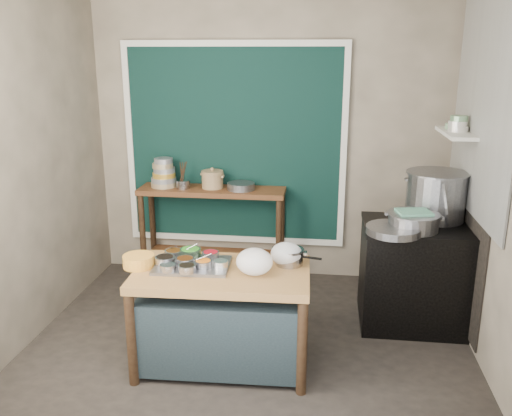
# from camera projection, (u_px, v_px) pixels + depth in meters

# --- Properties ---
(floor) EXTENTS (3.50, 3.00, 0.02)m
(floor) POSITION_uv_depth(u_px,v_px,m) (249.00, 345.00, 4.34)
(floor) COLOR #2C2622
(floor) RESTS_ON ground
(back_wall) EXTENTS (3.50, 0.02, 2.80)m
(back_wall) POSITION_uv_depth(u_px,v_px,m) (270.00, 141.00, 5.39)
(back_wall) COLOR gray
(back_wall) RESTS_ON floor
(left_wall) EXTENTS (0.02, 3.00, 2.80)m
(left_wall) POSITION_uv_depth(u_px,v_px,m) (22.00, 167.00, 4.17)
(left_wall) COLOR gray
(left_wall) RESTS_ON floor
(right_wall) EXTENTS (0.02, 3.00, 2.80)m
(right_wall) POSITION_uv_depth(u_px,v_px,m) (501.00, 180.00, 3.73)
(right_wall) COLOR gray
(right_wall) RESTS_ON floor
(curtain_panel) EXTENTS (2.10, 0.02, 1.90)m
(curtain_panel) POSITION_uv_depth(u_px,v_px,m) (235.00, 146.00, 5.41)
(curtain_panel) COLOR black
(curtain_panel) RESTS_ON back_wall
(curtain_frame) EXTENTS (2.22, 0.03, 2.02)m
(curtain_frame) POSITION_uv_depth(u_px,v_px,m) (234.00, 146.00, 5.40)
(curtain_frame) COLOR beige
(curtain_frame) RESTS_ON back_wall
(tile_panel) EXTENTS (0.02, 1.70, 1.70)m
(tile_panel) POSITION_uv_depth(u_px,v_px,m) (483.00, 106.00, 4.13)
(tile_panel) COLOR #B2B2AA
(tile_panel) RESTS_ON right_wall
(soot_patch) EXTENTS (0.01, 1.30, 1.30)m
(soot_patch) POSITION_uv_depth(u_px,v_px,m) (464.00, 244.00, 4.55)
(soot_patch) COLOR black
(soot_patch) RESTS_ON right_wall
(wall_shelf) EXTENTS (0.22, 0.70, 0.03)m
(wall_shelf) POSITION_uv_depth(u_px,v_px,m) (456.00, 133.00, 4.50)
(wall_shelf) COLOR beige
(wall_shelf) RESTS_ON right_wall
(prep_table) EXTENTS (1.27, 0.76, 0.75)m
(prep_table) POSITION_uv_depth(u_px,v_px,m) (223.00, 318.00, 3.97)
(prep_table) COLOR olive
(prep_table) RESTS_ON floor
(back_counter) EXTENTS (1.45, 0.40, 0.95)m
(back_counter) POSITION_uv_depth(u_px,v_px,m) (213.00, 234.00, 5.49)
(back_counter) COLOR #5B321A
(back_counter) RESTS_ON floor
(stove_block) EXTENTS (0.90, 0.68, 0.85)m
(stove_block) POSITION_uv_depth(u_px,v_px,m) (416.00, 276.00, 4.58)
(stove_block) COLOR black
(stove_block) RESTS_ON floor
(stove_top) EXTENTS (0.92, 0.69, 0.03)m
(stove_top) POSITION_uv_depth(u_px,v_px,m) (420.00, 227.00, 4.46)
(stove_top) COLOR black
(stove_top) RESTS_ON stove_block
(condiment_tray) EXTENTS (0.55, 0.41, 0.02)m
(condiment_tray) POSITION_uv_depth(u_px,v_px,m) (192.00, 265.00, 3.92)
(condiment_tray) COLOR gray
(condiment_tray) RESTS_ON prep_table
(condiment_bowls) EXTENTS (0.53, 0.43, 0.06)m
(condiment_bowls) POSITION_uv_depth(u_px,v_px,m) (187.00, 259.00, 3.93)
(condiment_bowls) COLOR gray
(condiment_bowls) RESTS_ON condiment_tray
(yellow_basin) EXTENTS (0.29, 0.29, 0.09)m
(yellow_basin) POSITION_uv_depth(u_px,v_px,m) (139.00, 261.00, 3.92)
(yellow_basin) COLOR #C58927
(yellow_basin) RESTS_ON prep_table
(saucepan) EXTENTS (0.26, 0.26, 0.12)m
(saucepan) POSITION_uv_depth(u_px,v_px,m) (289.00, 257.00, 3.96)
(saucepan) COLOR gray
(saucepan) RESTS_ON prep_table
(plastic_bag_a) EXTENTS (0.27, 0.23, 0.19)m
(plastic_bag_a) POSITION_uv_depth(u_px,v_px,m) (254.00, 262.00, 3.77)
(plastic_bag_a) COLOR white
(plastic_bag_a) RESTS_ON prep_table
(plastic_bag_b) EXTENTS (0.26, 0.23, 0.17)m
(plastic_bag_b) POSITION_uv_depth(u_px,v_px,m) (286.00, 254.00, 3.94)
(plastic_bag_b) COLOR white
(plastic_bag_b) RESTS_ON prep_table
(bowl_stack) EXTENTS (0.26, 0.26, 0.29)m
(bowl_stack) POSITION_uv_depth(u_px,v_px,m) (164.00, 174.00, 5.40)
(bowl_stack) COLOR tan
(bowl_stack) RESTS_ON back_counter
(utensil_cup) EXTENTS (0.16, 0.16, 0.08)m
(utensil_cup) POSITION_uv_depth(u_px,v_px,m) (183.00, 184.00, 5.35)
(utensil_cup) COLOR gray
(utensil_cup) RESTS_ON back_counter
(ceramic_crock) EXTENTS (0.30, 0.30, 0.15)m
(ceramic_crock) POSITION_uv_depth(u_px,v_px,m) (212.00, 180.00, 5.36)
(ceramic_crock) COLOR #866849
(ceramic_crock) RESTS_ON back_counter
(wide_bowl) EXTENTS (0.35, 0.35, 0.07)m
(wide_bowl) POSITION_uv_depth(u_px,v_px,m) (241.00, 186.00, 5.30)
(wide_bowl) COLOR gray
(wide_bowl) RESTS_ON back_counter
(stock_pot) EXTENTS (0.61, 0.61, 0.41)m
(stock_pot) POSITION_uv_depth(u_px,v_px,m) (436.00, 196.00, 4.56)
(stock_pot) COLOR gray
(stock_pot) RESTS_ON stove_top
(pot_lid) EXTENTS (0.17, 0.42, 0.40)m
(pot_lid) POSITION_uv_depth(u_px,v_px,m) (445.00, 202.00, 4.40)
(pot_lid) COLOR gray
(pot_lid) RESTS_ON stove_top
(steamer) EXTENTS (0.50, 0.50, 0.14)m
(steamer) POSITION_uv_depth(u_px,v_px,m) (413.00, 221.00, 4.32)
(steamer) COLOR gray
(steamer) RESTS_ON stove_top
(green_cloth) EXTENTS (0.29, 0.25, 0.02)m
(green_cloth) POSITION_uv_depth(u_px,v_px,m) (414.00, 212.00, 4.29)
(green_cloth) COLOR #569A7C
(green_cloth) RESTS_ON steamer
(shallow_pan) EXTENTS (0.52, 0.52, 0.06)m
(shallow_pan) POSITION_uv_depth(u_px,v_px,m) (394.00, 230.00, 4.24)
(shallow_pan) COLOR gray
(shallow_pan) RESTS_ON stove_top
(shelf_bowl_stack) EXTENTS (0.16, 0.16, 0.13)m
(shelf_bowl_stack) POSITION_uv_depth(u_px,v_px,m) (458.00, 124.00, 4.47)
(shelf_bowl_stack) COLOR silver
(shelf_bowl_stack) RESTS_ON wall_shelf
(shelf_bowl_green) EXTENTS (0.15, 0.15, 0.05)m
(shelf_bowl_green) POSITION_uv_depth(u_px,v_px,m) (453.00, 126.00, 4.64)
(shelf_bowl_green) COLOR gray
(shelf_bowl_green) RESTS_ON wall_shelf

